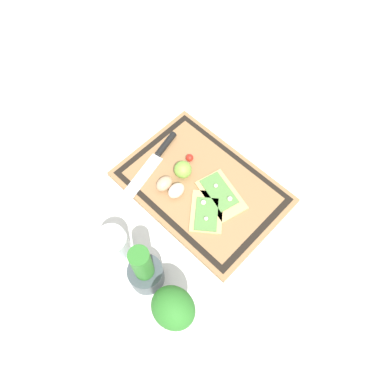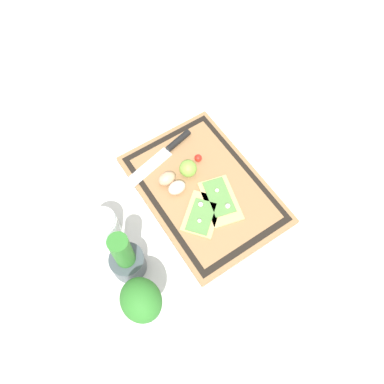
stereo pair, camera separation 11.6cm
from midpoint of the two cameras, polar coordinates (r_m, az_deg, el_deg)
name	(u,v)px [view 1 (the left image)]	position (r m, az deg, el deg)	size (l,w,h in m)	color
ground_plane	(202,189)	(1.21, -1.25, 0.26)	(6.00, 6.00, 0.00)	silver
cutting_board	(202,187)	(1.20, -1.26, 0.49)	(0.51, 0.36, 0.02)	#997047
pizza_slice_near	(221,194)	(1.17, 1.61, -0.64)	(0.18, 0.14, 0.02)	tan
pizza_slice_far	(206,212)	(1.15, -0.68, -3.35)	(0.16, 0.17, 0.02)	tan
knife	(157,156)	(1.25, -8.03, 5.16)	(0.10, 0.31, 0.02)	silver
egg_brown	(164,184)	(1.18, -7.05, 1.01)	(0.04, 0.06, 0.04)	tan
egg_pink	(176,190)	(1.16, -5.27, -0.04)	(0.04, 0.06, 0.04)	beige
lime	(183,170)	(1.19, -4.20, 3.16)	(0.06, 0.06, 0.06)	#7FB742
cherry_tomato_red	(190,158)	(1.23, -3.07, 4.98)	(0.03, 0.03, 0.03)	red
herb_pot	(145,271)	(1.05, -10.43, -12.11)	(0.10, 0.10, 0.22)	#3D474C
sauce_jar	(114,244)	(1.12, -14.77, -8.02)	(0.09, 0.09, 0.10)	silver
herb_glass	(174,310)	(0.98, -6.37, -17.82)	(0.11, 0.10, 0.19)	silver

